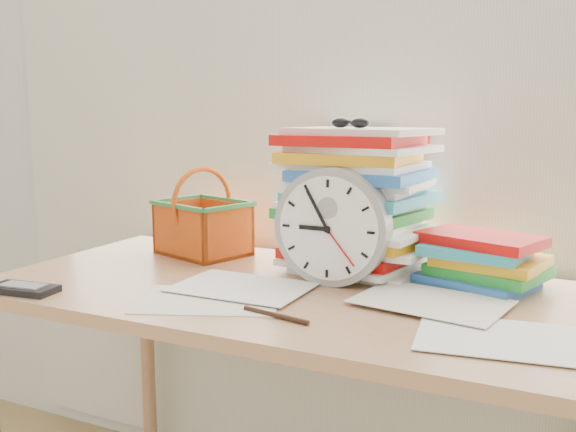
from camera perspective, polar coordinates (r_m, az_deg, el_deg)
The scene contains 10 objects.
curtain at distance 1.79m, azimuth 5.36°, elevation 14.05°, with size 2.40×0.01×2.50m, color silver.
desk at distance 1.51m, azimuth -0.15°, elevation -9.07°, with size 1.40×0.70×0.75m.
paper_stack at distance 1.62m, azimuth 6.04°, elevation 1.41°, with size 0.36×0.29×0.36m, color white, non-canonical shape.
clock at distance 1.48m, azimuth 3.97°, elevation -0.97°, with size 0.27×0.27×0.05m, color gray.
sunglasses at distance 1.58m, azimuth 5.53°, elevation 8.26°, with size 0.12×0.10×0.03m, color black, non-canonical shape.
book_stack at distance 1.55m, azimuth 16.95°, elevation -3.77°, with size 0.28×0.22×0.12m, color white, non-canonical shape.
basket at distance 1.81m, azimuth -7.59°, elevation 0.36°, with size 0.24×0.19×0.24m, color orange, non-canonical shape.
pen at distance 1.27m, azimuth -1.11°, elevation -8.80°, with size 0.01×0.01×0.16m, color black.
calculator at distance 1.56m, azimuth -22.48°, elevation -6.01°, with size 0.15×0.07×0.02m, color black.
scattered_papers at distance 1.49m, azimuth -0.15°, elevation -6.11°, with size 1.26×0.42×0.02m, color white, non-canonical shape.
Camera 1 is at (0.63, 0.31, 1.15)m, focal length 40.00 mm.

